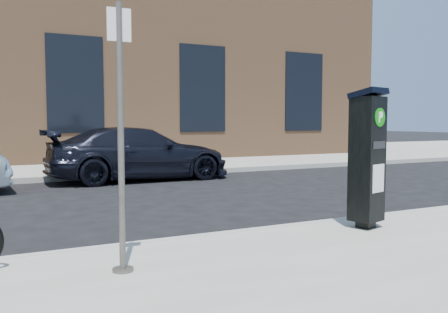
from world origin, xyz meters
TOP-DOWN VIEW (x-y plane):
  - ground at (0.00, 0.00)m, footprint 120.00×120.00m
  - sidewalk_far at (0.00, 14.00)m, footprint 60.00×12.00m
  - curb_near at (0.00, -0.02)m, footprint 60.00×0.12m
  - curb_far at (0.00, 8.02)m, footprint 60.00×0.12m
  - building at (-0.00, 17.00)m, footprint 28.00×10.05m
  - parking_kiosk at (1.99, -0.65)m, footprint 0.55×0.51m
  - sign_pole at (-1.64, -1.08)m, footprint 0.24×0.21m
  - car_dark at (1.00, 7.40)m, footprint 5.21×2.16m

SIDE VIEW (x-z plane):
  - ground at x=0.00m, z-range 0.00..0.00m
  - sidewalk_far at x=0.00m, z-range 0.00..0.15m
  - curb_near at x=0.00m, z-range -0.01..0.15m
  - curb_far at x=0.00m, z-range -0.01..0.15m
  - car_dark at x=1.00m, z-range 0.00..1.51m
  - parking_kiosk at x=1.99m, z-range 0.18..2.17m
  - sign_pole at x=-1.64m, z-range 0.14..2.82m
  - building at x=0.00m, z-range 0.02..8.27m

